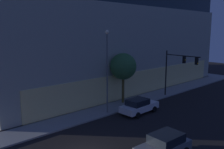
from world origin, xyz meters
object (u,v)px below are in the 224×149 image
Objects in this scene: street_lamp_sidewalk at (107,63)px; sidewalk_tree at (123,67)px; traffic_light_far_corner at (178,65)px; car_white at (139,106)px; modern_building at (85,40)px; car_grey at (164,145)px.

street_lamp_sidewalk reaches higher than sidewalk_tree.
car_white is at bearing -177.28° from traffic_light_far_corner.
modern_building is 6.42× the size of traffic_light_far_corner.
traffic_light_far_corner is 1.41× the size of car_grey.
sidewalk_tree is 1.41× the size of car_grey.
sidewalk_tree is at bearing 70.97° from car_white.
sidewalk_tree is at bearing 21.04° from street_lamp_sidewalk.
modern_building is 16.13m from sidewalk_tree.
modern_building is at bearing 60.51° from street_lamp_sidewalk.
traffic_light_far_corner is (1.57, -18.35, -2.90)m from modern_building.
sidewalk_tree is (-6.89, 3.38, 0.17)m from traffic_light_far_corner.
street_lamp_sidewalk reaches higher than traffic_light_far_corner.
sidewalk_tree is at bearing 57.31° from car_grey.
modern_building is at bearing 94.88° from traffic_light_far_corner.
street_lamp_sidewalk is (-9.35, -16.53, -1.74)m from modern_building.
modern_building is at bearing 70.55° from car_white.
modern_building is 29.92m from car_grey.
street_lamp_sidewalk is 1.45× the size of sidewalk_tree.
street_lamp_sidewalk is at bearing -158.96° from sidewalk_tree.
traffic_light_far_corner is 7.67m from sidewalk_tree.
car_white is (2.73, -2.22, -4.86)m from street_lamp_sidewalk.
car_white is (5.99, 7.59, -0.05)m from car_grey.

